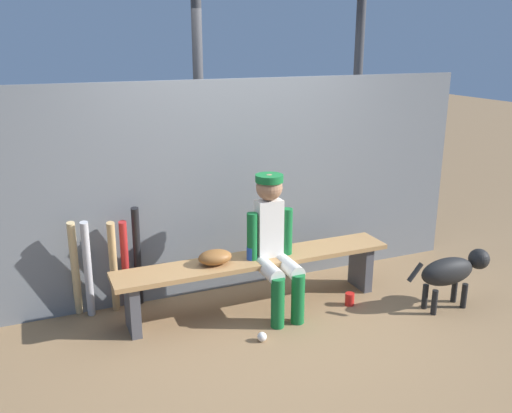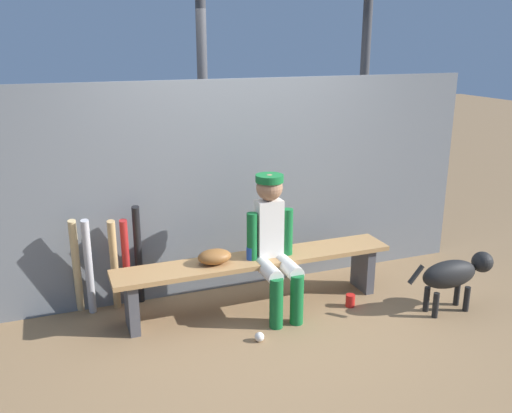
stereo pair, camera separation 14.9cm
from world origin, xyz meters
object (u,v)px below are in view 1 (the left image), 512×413
at_px(bat_aluminum_black, 137,257).
at_px(bat_wood_natural, 75,269).
at_px(bat_aluminum_red, 125,265).
at_px(bat_aluminum_silver, 88,270).
at_px(baseball, 262,337).
at_px(scoreboard, 290,1).
at_px(dugout_bench, 256,269).
at_px(baseball_glove, 215,257).
at_px(player_seated, 274,240).
at_px(cup_on_ground, 350,299).
at_px(cup_on_bench, 251,253).
at_px(dog, 452,271).
at_px(bat_wood_tan, 114,268).

distance_m(bat_aluminum_black, bat_wood_natural, 0.51).
height_order(bat_aluminum_red, bat_wood_natural, bat_wood_natural).
distance_m(bat_aluminum_silver, baseball, 1.51).
bearing_deg(bat_wood_natural, scoreboard, 20.05).
relative_size(dugout_bench, bat_aluminum_silver, 2.75).
height_order(dugout_bench, baseball_glove, baseball_glove).
xyz_separation_m(player_seated, bat_aluminum_black, (-1.04, 0.50, -0.18)).
height_order(dugout_bench, bat_aluminum_red, bat_aluminum_red).
height_order(dugout_bench, scoreboard, scoreboard).
bearing_deg(baseball, cup_on_ground, 15.23).
relative_size(bat_wood_natural, cup_on_bench, 7.87).
bearing_deg(dog, bat_aluminum_silver, 161.19).
xyz_separation_m(bat_wood_tan, scoreboard, (2.03, 0.92, 2.16)).
bearing_deg(player_seated, bat_wood_tan, 160.25).
bearing_deg(bat_aluminum_red, dog, -22.00).
relative_size(bat_aluminum_black, cup_on_ground, 8.45).
height_order(dugout_bench, player_seated, player_seated).
distance_m(bat_wood_tan, bat_wood_natural, 0.31).
xyz_separation_m(bat_aluminum_red, bat_wood_tan, (-0.10, -0.06, 0.01)).
bearing_deg(cup_on_bench, bat_aluminum_red, 156.76).
xyz_separation_m(dugout_bench, player_seated, (0.12, -0.11, 0.28)).
relative_size(bat_aluminum_black, bat_wood_natural, 1.07).
relative_size(player_seated, baseball, 15.84).
bearing_deg(baseball_glove, cup_on_bench, -4.02).
bearing_deg(cup_on_bench, bat_wood_natural, 162.47).
bearing_deg(bat_aluminum_red, bat_wood_natural, 177.74).
bearing_deg(bat_aluminum_silver, bat_aluminum_black, 7.29).
bearing_deg(dugout_bench, baseball, -108.22).
height_order(player_seated, cup_on_ground, player_seated).
bearing_deg(bat_aluminum_silver, cup_on_ground, -16.39).
height_order(bat_aluminum_black, baseball, bat_aluminum_black).
xyz_separation_m(bat_aluminum_black, dog, (2.47, -1.03, -0.13)).
xyz_separation_m(baseball_glove, bat_aluminum_black, (-0.56, 0.39, -0.06)).
distance_m(baseball, scoreboard, 3.30).
xyz_separation_m(baseball, scoreboard, (1.08, 1.80, 2.55)).
distance_m(cup_on_bench, scoreboard, 2.61).
xyz_separation_m(bat_aluminum_black, bat_aluminum_silver, (-0.41, -0.05, -0.03)).
relative_size(player_seated, baseball_glove, 4.19).
bearing_deg(bat_aluminum_black, cup_on_ground, -21.65).
relative_size(bat_aluminum_red, dog, 0.98).
bearing_deg(cup_on_bench, dog, -21.23).
xyz_separation_m(bat_aluminum_black, bat_wood_natural, (-0.50, 0.02, -0.03)).
relative_size(baseball_glove, dog, 0.33).
xyz_separation_m(dugout_bench, dog, (1.55, -0.64, -0.02)).
xyz_separation_m(dugout_bench, bat_aluminum_red, (-1.03, 0.40, 0.05)).
distance_m(baseball_glove, bat_aluminum_red, 0.78).
xyz_separation_m(player_seated, cup_on_bench, (-0.17, 0.09, -0.12)).
distance_m(baseball_glove, bat_wood_tan, 0.84).
height_order(bat_aluminum_red, scoreboard, scoreboard).
bearing_deg(player_seated, bat_aluminum_red, 156.03).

